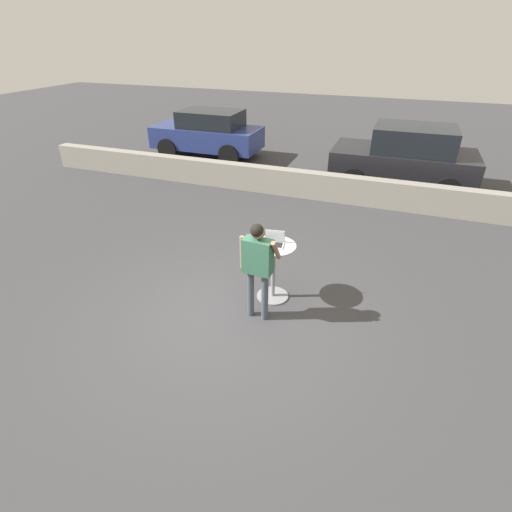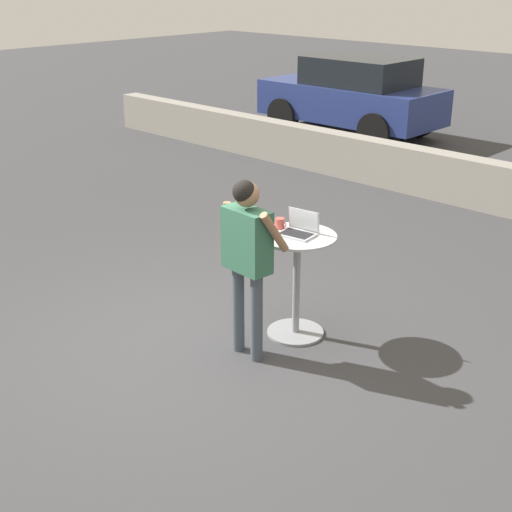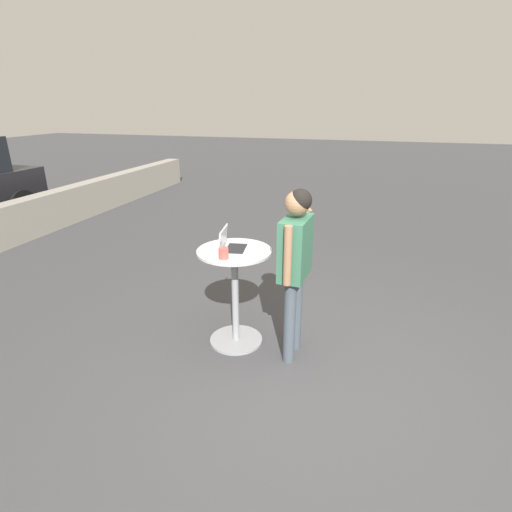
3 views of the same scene
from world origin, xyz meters
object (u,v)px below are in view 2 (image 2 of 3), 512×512
(laptop, at_px, (299,230))
(coffee_mug, at_px, (280,223))
(parked_car_further_down, at_px, (353,95))
(standing_person, at_px, (247,247))
(cafe_table, at_px, (297,275))

(laptop, bearing_deg, coffee_mug, -178.02)
(parked_car_further_down, bearing_deg, coffee_mug, -57.97)
(laptop, xyz_separation_m, standing_person, (-0.05, -0.63, -0.00))
(cafe_table, xyz_separation_m, laptop, (-0.01, 0.03, 0.44))
(cafe_table, height_order, parked_car_further_down, parked_car_further_down)
(standing_person, bearing_deg, cafe_table, 84.65)
(cafe_table, relative_size, parked_car_further_down, 0.27)
(coffee_mug, xyz_separation_m, parked_car_further_down, (-4.67, 7.47, -0.24))
(cafe_table, height_order, laptop, laptop)
(coffee_mug, bearing_deg, cafe_table, -4.28)
(laptop, distance_m, parked_car_further_down, 8.93)
(standing_person, height_order, parked_car_further_down, standing_person)
(cafe_table, distance_m, coffee_mug, 0.51)
(parked_car_further_down, bearing_deg, cafe_table, -56.75)
(coffee_mug, distance_m, parked_car_further_down, 8.82)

